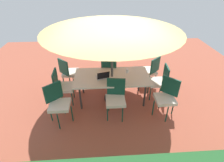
{
  "coord_description": "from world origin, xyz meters",
  "views": [
    {
      "loc": [
        0.26,
        3.98,
        3.13
      ],
      "look_at": [
        0.0,
        0.0,
        0.6
      ],
      "focal_mm": 28.2,
      "sensor_mm": 36.0,
      "label": 1
    }
  ],
  "objects": [
    {
      "name": "chair_north",
      "position": [
        -0.04,
        0.64,
        0.55
      ],
      "size": [
        0.48,
        0.49,
        0.98
      ],
      "rotation": [
        0.0,
        0.0,
        3.0
      ],
      "color": "silver",
      "rests_on": "ground_plane"
    },
    {
      "name": "chair_south",
      "position": [
        0.04,
        -0.64,
        0.55
      ],
      "size": [
        0.47,
        0.48,
        0.98
      ],
      "rotation": [
        0.0,
        0.0,
        -0.12
      ],
      "color": "silver",
      "rests_on": "ground_plane"
    },
    {
      "name": "chair_northeast",
      "position": [
        1.3,
        0.74,
        0.55
      ],
      "size": [
        0.58,
        0.59,
        0.98
      ],
      "rotation": [
        0.0,
        0.0,
        3.85
      ],
      "color": "silver",
      "rests_on": "ground_plane"
    },
    {
      "name": "chair_northwest",
      "position": [
        -1.27,
        0.68,
        0.55
      ],
      "size": [
        0.59,
        0.59,
        0.98
      ],
      "rotation": [
        0.0,
        0.0,
        2.39
      ],
      "color": "silver",
      "rests_on": "ground_plane"
    },
    {
      "name": "laptop",
      "position": [
        0.25,
        0.08,
        0.8
      ],
      "size": [
        0.37,
        0.32,
        0.21
      ],
      "rotation": [
        0.0,
        0.0,
        0.26
      ],
      "color": "#B7B7BC",
      "rests_on": "dining_table"
    },
    {
      "name": "cup",
      "position": [
        -0.42,
        -0.16,
        0.81
      ],
      "size": [
        0.08,
        0.08,
        0.11
      ],
      "primitive_type": "cylinder",
      "color": "white",
      "rests_on": "dining_table"
    },
    {
      "name": "dining_table",
      "position": [
        0.0,
        0.0,
        0.7
      ],
      "size": [
        1.97,
        1.02,
        0.76
      ],
      "color": "silver",
      "rests_on": "ground_plane"
    },
    {
      "name": "chair_southeast",
      "position": [
        1.26,
        -0.7,
        0.55
      ],
      "size": [
        0.59,
        0.59,
        0.98
      ],
      "rotation": [
        0.0,
        0.0,
        5.49
      ],
      "color": "silver",
      "rests_on": "ground_plane"
    },
    {
      "name": "chair_east",
      "position": [
        1.32,
        0.05,
        0.55
      ],
      "size": [
        0.47,
        0.46,
        0.98
      ],
      "rotation": [
        0.0,
        0.0,
        4.74
      ],
      "color": "silver",
      "rests_on": "ground_plane"
    },
    {
      "name": "ground_plane",
      "position": [
        0.0,
        0.0,
        -0.01
      ],
      "size": [
        10.0,
        10.0,
        0.02
      ],
      "primitive_type": "cube",
      "color": "#9E4C38"
    },
    {
      "name": "chair_southwest",
      "position": [
        -1.21,
        -0.65,
        0.55
      ],
      "size": [
        0.59,
        0.59,
        0.98
      ],
      "rotation": [
        0.0,
        0.0,
        0.73
      ],
      "color": "silver",
      "rests_on": "ground_plane"
    },
    {
      "name": "patio_umbrella",
      "position": [
        0.0,
        0.0,
        2.11
      ],
      "size": [
        3.21,
        3.21,
        2.28
      ],
      "color": "#4C4C4C",
      "rests_on": "ground_plane"
    },
    {
      "name": "chair_west",
      "position": [
        -1.32,
        -0.03,
        0.55
      ],
      "size": [
        0.48,
        0.47,
        0.98
      ],
      "rotation": [
        0.0,
        0.0,
        1.47
      ],
      "color": "silver",
      "rests_on": "ground_plane"
    }
  ]
}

